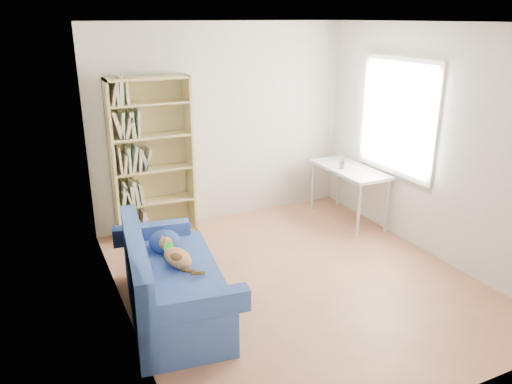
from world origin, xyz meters
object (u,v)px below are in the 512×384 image
Objects in this scene: sofa at (169,283)px; desk at (349,173)px; pen_cup at (342,164)px; bookshelf at (153,165)px.

sofa is 3.08m from desk.
desk is at bearing 30.25° from sofa.
sofa is 12.10× the size of pen_cup.
bookshelf is 2.57m from desk.
pen_cup is (2.71, 1.19, 0.49)m from sofa.
pen_cup reaches higher than sofa.
bookshelf is 13.47× the size of pen_cup.
pen_cup is (2.35, -0.68, -0.11)m from bookshelf.
desk is 8.03× the size of pen_cup.
desk is (2.47, -0.69, -0.24)m from bookshelf.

